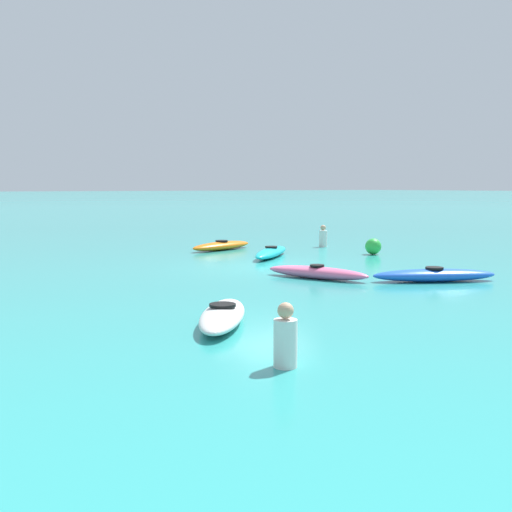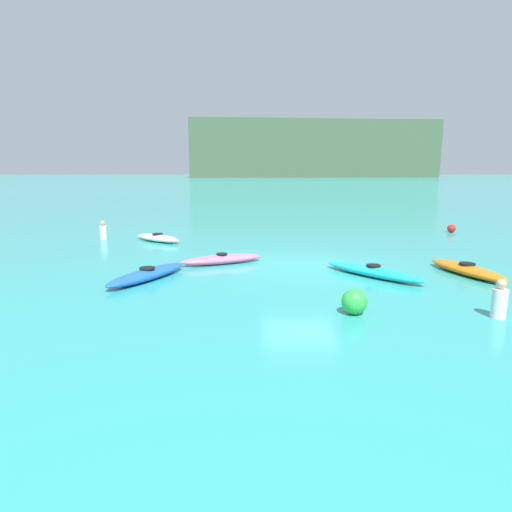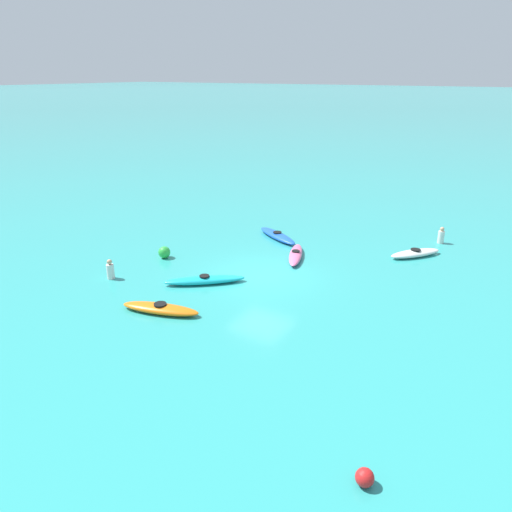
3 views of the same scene
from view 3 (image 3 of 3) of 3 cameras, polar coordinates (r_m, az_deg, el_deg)
ground_plane at (r=21.29m, az=0.70°, el=-2.26°), size 600.00×600.00×0.00m
kayak_pink at (r=23.27m, az=4.69°, el=0.16°), size 2.91×1.68×0.37m
kayak_orange at (r=18.37m, az=-11.16°, el=-6.08°), size 1.57×3.10×0.37m
kayak_white at (r=24.60m, az=18.20°, el=0.32°), size 2.59×2.23×0.37m
kayak_blue at (r=25.93m, az=2.52°, el=2.41°), size 2.13×3.16×0.37m
kayak_cyan at (r=20.52m, az=-6.07°, el=-2.82°), size 2.72×3.00×0.37m
buoy_red at (r=11.69m, az=12.65°, el=-24.05°), size 0.42×0.42×0.42m
buoy_green at (r=23.56m, az=-10.72°, el=0.44°), size 0.57×0.57×0.57m
person_near_shore at (r=26.89m, az=20.92°, el=2.20°), size 0.45×0.45×0.88m
person_by_kayaks at (r=21.73m, az=-16.74°, el=-1.60°), size 0.44×0.44×0.88m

